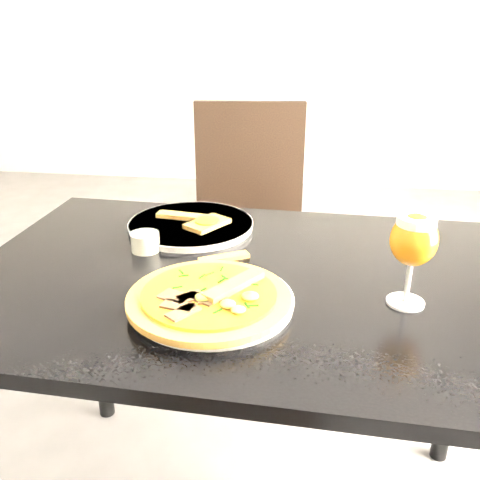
# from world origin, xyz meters

# --- Properties ---
(dining_table) EXTENTS (1.23, 0.85, 0.75)m
(dining_table) POSITION_xyz_m (0.26, -0.08, 0.66)
(dining_table) COLOR black
(dining_table) RESTS_ON ground
(chair_far) EXTENTS (0.48, 0.48, 0.95)m
(chair_far) POSITION_xyz_m (0.15, 0.80, 0.52)
(chair_far) COLOR black
(chair_far) RESTS_ON ground
(plate_main) EXTENTS (0.39, 0.39, 0.02)m
(plate_main) POSITION_xyz_m (0.21, -0.21, 0.76)
(plate_main) COLOR white
(plate_main) RESTS_ON dining_table
(pizza) EXTENTS (0.30, 0.30, 0.03)m
(pizza) POSITION_xyz_m (0.20, -0.23, 0.78)
(pizza) COLOR #935E23
(pizza) RESTS_ON plate_main
(plate_second) EXTENTS (0.35, 0.35, 0.02)m
(plate_second) POSITION_xyz_m (0.08, 0.16, 0.76)
(plate_second) COLOR white
(plate_second) RESTS_ON dining_table
(crust_scraps) EXTENTS (0.20, 0.13, 0.02)m
(crust_scraps) POSITION_xyz_m (0.10, 0.16, 0.77)
(crust_scraps) COLOR #935E23
(crust_scraps) RESTS_ON plate_second
(loose_crust) EXTENTS (0.11, 0.08, 0.01)m
(loose_crust) POSITION_xyz_m (0.20, -0.01, 0.75)
(loose_crust) COLOR #935E23
(loose_crust) RESTS_ON dining_table
(sauce_cup) EXTENTS (0.07, 0.07, 0.04)m
(sauce_cup) POSITION_xyz_m (0.01, 0.01, 0.77)
(sauce_cup) COLOR beige
(sauce_cup) RESTS_ON dining_table
(beer_glass) EXTENTS (0.09, 0.09, 0.18)m
(beer_glass) POSITION_xyz_m (0.57, -0.16, 0.88)
(beer_glass) COLOR #B4B8BD
(beer_glass) RESTS_ON dining_table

